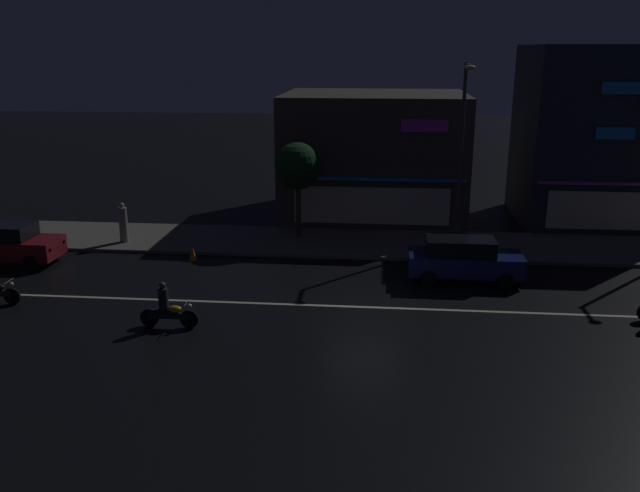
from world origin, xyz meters
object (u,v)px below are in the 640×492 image
at_px(parked_car_trailing, 464,258).
at_px(traffic_cone, 193,254).
at_px(streetlamp_west, 462,140).
at_px(motorcycle_opposite_lane, 167,308).
at_px(pedestrian_on_sidewalk, 123,224).
at_px(parked_car_near_kerb, 5,243).

height_order(parked_car_trailing, traffic_cone, parked_car_trailing).
xyz_separation_m(streetlamp_west, motorcycle_opposite_lane, (-10.12, -10.48, -4.10)).
height_order(pedestrian_on_sidewalk, motorcycle_opposite_lane, pedestrian_on_sidewalk).
distance_m(pedestrian_on_sidewalk, parked_car_trailing, 15.16).
xyz_separation_m(pedestrian_on_sidewalk, motorcycle_opposite_lane, (4.89, -8.94, -0.34)).
distance_m(streetlamp_west, traffic_cone, 12.62).
relative_size(pedestrian_on_sidewalk, parked_car_near_kerb, 0.42).
height_order(motorcycle_opposite_lane, traffic_cone, motorcycle_opposite_lane).
distance_m(parked_car_trailing, motorcycle_opposite_lane, 11.31).
bearing_deg(parked_car_trailing, parked_car_near_kerb, 178.95).
bearing_deg(parked_car_trailing, streetlamp_west, 87.19).
bearing_deg(traffic_cone, streetlamp_west, 17.35).
height_order(streetlamp_west, pedestrian_on_sidewalk, streetlamp_west).
height_order(streetlamp_west, motorcycle_opposite_lane, streetlamp_west).
bearing_deg(pedestrian_on_sidewalk, parked_car_trailing, 45.17).
bearing_deg(motorcycle_opposite_lane, parked_car_trailing, -145.71).
bearing_deg(traffic_cone, pedestrian_on_sidewalk, 152.10).
xyz_separation_m(parked_car_trailing, traffic_cone, (-11.03, 1.45, -0.59)).
xyz_separation_m(pedestrian_on_sidewalk, traffic_cone, (3.74, -1.98, -0.70)).
height_order(parked_car_trailing, motorcycle_opposite_lane, parked_car_trailing).
relative_size(parked_car_near_kerb, parked_car_trailing, 1.00).
bearing_deg(traffic_cone, parked_car_trailing, -7.47).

